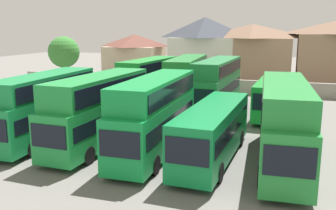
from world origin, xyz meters
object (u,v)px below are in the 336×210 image
Objects in this scene: house_terrace_centre at (205,50)px; bus_7 at (187,80)px; bus_5 at (284,119)px; house_terrace_left at (135,56)px; tree_behind_wall at (64,52)px; bus_1 at (44,104)px; bus_9 at (273,95)px; house_terrace_right at (252,54)px; bus_6 at (149,80)px; bus_4 at (213,129)px; bus_3 at (155,112)px; bus_2 at (99,107)px; bus_8 at (217,82)px.

bus_7 is at bearing -83.07° from house_terrace_centre.
bus_5 is 1.39× the size of house_terrace_left.
house_terrace_left reaches higher than tree_behind_wall.
tree_behind_wall reaches higher than bus_1.
house_terrace_centre is (-10.64, 19.24, 2.95)m from bus_9.
house_terrace_left is 18.48m from house_terrace_right.
bus_6 is 15.83m from tree_behind_wall.
bus_5 is at bearing -36.02° from tree_behind_wall.
bus_5 reaches higher than bus_6.
bus_4 is 31.70m from tree_behind_wall.
bus_2 is at bearing -94.07° from bus_3.
bus_8 is at bearing -74.05° from house_terrace_centre.
bus_7 is at bearing -104.02° from house_terrace_right.
bus_1 is 1.01× the size of bus_9.
house_terrace_centre is (-3.87, 32.50, 2.11)m from bus_3.
bus_6 is at bearing 166.51° from bus_1.
bus_2 is 1.25× the size of house_terrace_left.
tree_behind_wall is (-4.66, -12.86, 1.31)m from house_terrace_left.
bus_2 is (4.38, -0.06, 0.05)m from bus_1.
house_terrace_centre is (-7.63, 32.58, 2.95)m from bus_4.
bus_2 is 4.14m from bus_3.
bus_8 reaches higher than bus_6.
bus_3 is 1.02× the size of bus_9.
house_terrace_centre is at bearing 36.24° from tree_behind_wall.
house_terrace_right is (18.42, -1.25, 0.77)m from house_terrace_left.
bus_5 is 40.44m from house_terrace_left.
house_terrace_right reaches higher than bus_9.
bus_6 is 1.22× the size of house_terrace_left.
bus_6 is (-13.61, 13.73, -0.03)m from bus_5.
bus_6 is (2.74, 13.81, 0.04)m from bus_1.
tree_behind_wall is (-27.86, 20.26, 2.12)m from bus_5.
house_terrace_centre reaches higher than house_terrace_left.
bus_3 is 0.94× the size of bus_8.
bus_6 is 4.22m from bus_7.
bus_1 is at bearing -98.22° from house_terrace_centre.
bus_1 is 1.01× the size of bus_2.
bus_1 is at bearing -46.76° from bus_9.
bus_6 is 0.98× the size of bus_9.
bus_3 is at bearing -88.57° from bus_4.
bus_6 is 7.24m from bus_8.
bus_8 reaches higher than bus_9.
bus_5 is 34.51m from tree_behind_wall.
tree_behind_wall is (-23.08, -11.61, 0.54)m from house_terrace_right.
house_terrace_right is (8.83, 18.14, 1.61)m from bus_6.
bus_1 is 15.06m from bus_7.
bus_4 is at bearing 38.51° from bus_6.
bus_6 is at bearing -90.94° from bus_9.
bus_6 is 18.60m from house_terrace_centre.
tree_behind_wall is (-21.49, 6.79, 2.07)m from bus_8.
tree_behind_wall reaches higher than bus_5.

